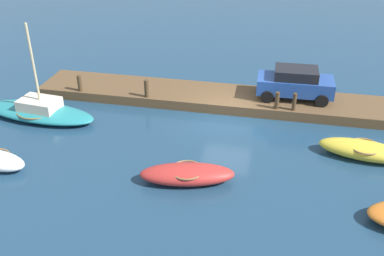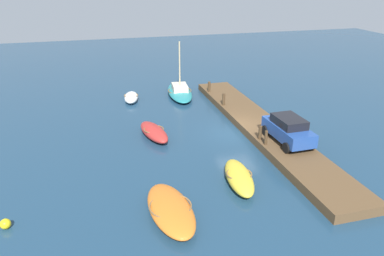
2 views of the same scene
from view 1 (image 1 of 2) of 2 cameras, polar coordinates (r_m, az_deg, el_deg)
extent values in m
plane|color=navy|center=(22.10, 4.66, 1.33)|extent=(84.00, 84.00, 0.00)
cube|color=brown|center=(23.48, 5.24, 3.77)|extent=(21.08, 2.85, 0.52)
ellipsoid|color=#B72D28|center=(17.22, -0.64, -6.03)|extent=(3.90, 2.02, 0.75)
torus|color=olive|center=(17.10, -0.65, -5.47)|extent=(1.59, 1.59, 0.07)
ellipsoid|color=teal|center=(23.26, -19.30, 1.95)|extent=(6.26, 2.65, 0.57)
torus|color=olive|center=(23.19, -19.36, 2.30)|extent=(2.31, 2.31, 0.07)
cube|color=beige|center=(22.99, -19.21, 2.91)|extent=(2.04, 1.48, 0.56)
cylinder|color=#C6B284|center=(22.21, -19.85, 7.28)|extent=(0.12, 0.12, 4.37)
ellipsoid|color=gold|center=(20.08, 21.46, -2.71)|extent=(3.92, 1.84, 0.74)
torus|color=olive|center=(19.98, 21.57, -2.22)|extent=(1.55, 1.55, 0.07)
cylinder|color=#47331E|center=(22.03, 13.16, 3.33)|extent=(0.19, 0.19, 0.90)
cylinder|color=#47331E|center=(22.01, 10.99, 3.52)|extent=(0.22, 0.22, 0.87)
cylinder|color=#47331E|center=(22.96, -5.93, 5.13)|extent=(0.23, 0.23, 0.94)
cylinder|color=#47331E|center=(24.30, -14.39, 5.67)|extent=(0.24, 0.24, 0.88)
cube|color=#234793|center=(23.25, 13.22, 5.46)|extent=(3.88, 1.76, 0.78)
cube|color=black|center=(23.00, 13.41, 6.93)|extent=(2.18, 1.51, 0.52)
cylinder|color=black|center=(22.61, 9.77, 4.03)|extent=(0.65, 0.24, 0.64)
cylinder|color=black|center=(24.12, 9.89, 5.68)|extent=(0.65, 0.24, 0.64)
cylinder|color=black|center=(22.78, 16.52, 3.40)|extent=(0.65, 0.24, 0.64)
cylinder|color=black|center=(24.29, 16.24, 5.08)|extent=(0.65, 0.24, 0.64)
camera|label=2|loc=(21.91, 75.95, 7.43)|focal=34.52mm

